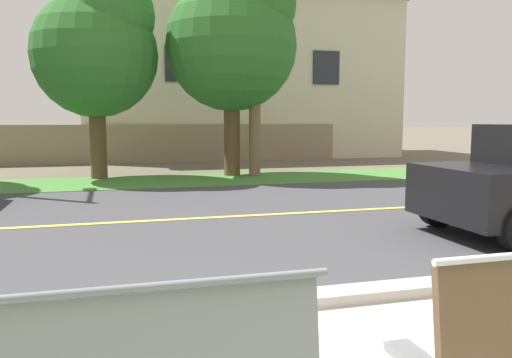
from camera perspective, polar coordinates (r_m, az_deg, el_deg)
ground_plane at (r=9.94m, az=-8.98°, el=-2.80°), size 140.00×140.00×0.00m
curb_edge at (r=4.53m, az=-0.40°, el=-13.66°), size 44.00×0.30×0.11m
street_asphalt at (r=8.48m, az=-7.80°, el=-4.41°), size 52.00×8.00×0.01m
road_centre_line at (r=8.48m, az=-7.80°, el=-4.37°), size 48.00×0.14×0.01m
far_verge_grass at (r=13.62m, az=-10.81°, el=-0.24°), size 48.00×2.80×0.02m
shade_tree_left at (r=14.57m, az=-16.89°, el=13.87°), size 3.28×3.28×5.42m
shade_tree_centre at (r=14.78m, az=-2.21°, el=15.49°), size 3.63×3.63×5.98m
garden_wall at (r=19.36m, az=-9.70°, el=3.88°), size 13.00×0.36×1.40m
house_across_street at (r=23.15m, az=-2.20°, el=11.63°), size 13.76×6.91×7.13m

